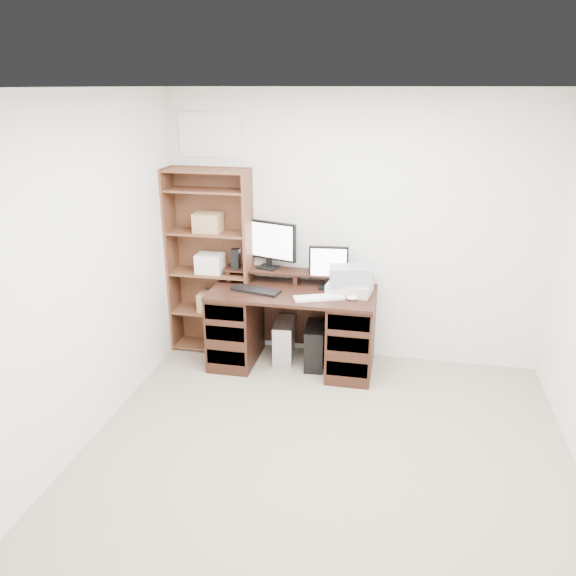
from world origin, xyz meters
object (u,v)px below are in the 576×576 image
(tower_silver, at_px, (284,341))
(tower_black, at_px, (315,345))
(monitor_small, at_px, (328,265))
(monitor_wide, at_px, (269,242))
(bookshelf, at_px, (211,261))
(desk, at_px, (293,327))
(printer, at_px, (350,288))

(tower_silver, bearing_deg, tower_black, -13.48)
(tower_black, bearing_deg, monitor_small, 45.87)
(monitor_wide, relative_size, bookshelf, 0.31)
(desk, relative_size, printer, 3.90)
(monitor_wide, bearing_deg, printer, 2.79)
(monitor_wide, height_order, tower_silver, monitor_wide)
(printer, xyz_separation_m, bookshelf, (-1.36, 0.17, 0.12))
(tower_black, bearing_deg, monitor_wide, 151.49)
(desk, distance_m, monitor_wide, 0.83)
(monitor_wide, relative_size, tower_black, 1.34)
(monitor_small, bearing_deg, tower_silver, -175.91)
(monitor_wide, relative_size, monitor_small, 1.41)
(monitor_small, distance_m, bookshelf, 1.16)
(tower_silver, bearing_deg, desk, -43.17)
(printer, distance_m, bookshelf, 1.38)
(desk, xyz_separation_m, monitor_small, (0.30, 0.14, 0.57))
(monitor_wide, distance_m, tower_black, 1.07)
(desk, height_order, bookshelf, bookshelf)
(monitor_wide, xyz_separation_m, tower_silver, (0.18, -0.18, -0.92))
(desk, bearing_deg, printer, 5.19)
(monitor_wide, distance_m, monitor_small, 0.62)
(desk, relative_size, tower_silver, 3.77)
(monitor_small, bearing_deg, desk, -160.03)
(printer, bearing_deg, tower_black, -170.23)
(desk, bearing_deg, monitor_wide, 137.70)
(desk, bearing_deg, tower_silver, 142.61)
(monitor_small, relative_size, printer, 1.02)
(desk, height_order, tower_silver, desk)
(monitor_small, relative_size, tower_black, 0.95)
(monitor_small, distance_m, tower_silver, 0.87)
(monitor_wide, xyz_separation_m, printer, (0.79, -0.21, -0.32))
(tower_black, height_order, bookshelf, bookshelf)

